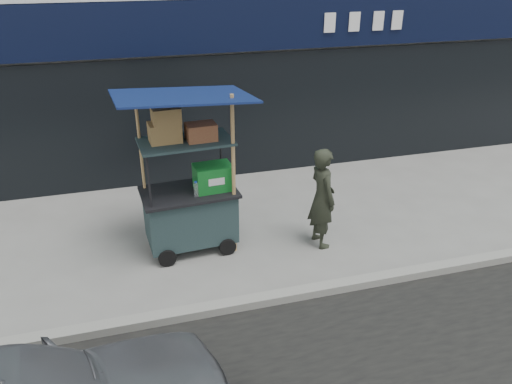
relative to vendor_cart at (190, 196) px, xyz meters
name	(u,v)px	position (x,y,z in m)	size (l,w,h in m)	color
ground	(277,291)	(0.90, -1.41, -0.87)	(80.00, 80.00, 0.00)	slate
curb	(282,296)	(0.90, -1.61, -0.81)	(80.00, 0.18, 0.12)	gray
vendor_cart	(190,196)	(0.00, 0.00, 0.00)	(1.91, 1.41, 2.47)	#1B2D2E
vendor_man	(322,198)	(1.91, -0.42, -0.08)	(0.57, 0.38, 1.57)	#252A1E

